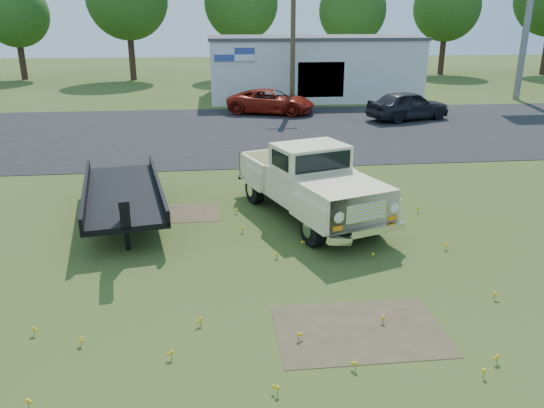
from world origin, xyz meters
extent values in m
plane|color=#304817|center=(0.00, 0.00, 0.00)|extent=(140.00, 140.00, 0.00)
cube|color=black|center=(0.00, 15.00, 0.00)|extent=(90.00, 14.00, 0.02)
cube|color=#493D27|center=(1.50, -3.00, 0.00)|extent=(3.00, 2.00, 0.01)
cube|color=#493D27|center=(-2.00, 3.50, 0.00)|extent=(2.20, 1.60, 0.01)
cube|color=silver|center=(6.00, 27.00, 2.00)|extent=(14.00, 8.00, 4.00)
cube|color=#3F3F44|center=(6.00, 27.00, 4.05)|extent=(14.20, 8.20, 0.20)
cube|color=black|center=(6.00, 23.05, 1.60)|extent=(3.00, 0.10, 2.20)
cube|color=white|center=(0.50, 22.95, 3.20)|extent=(2.50, 0.08, 0.80)
cylinder|color=slate|center=(20.00, 24.00, 4.00)|extent=(0.44, 0.44, 8.00)
cylinder|color=#493822|center=(4.00, 22.00, 4.50)|extent=(0.30, 0.30, 9.00)
cylinder|color=#352218|center=(-18.00, 41.00, 1.62)|extent=(0.56, 0.56, 3.24)
sphere|color=#214F16|center=(-18.00, 41.00, 5.69)|extent=(5.76, 5.76, 5.76)
cylinder|color=#352218|center=(-8.00, 39.50, 1.98)|extent=(0.56, 0.56, 3.96)
cylinder|color=#352218|center=(2.00, 40.50, 1.89)|extent=(0.56, 0.56, 3.78)
sphere|color=#214F16|center=(2.00, 40.50, 6.64)|extent=(6.72, 6.72, 6.72)
cylinder|color=#352218|center=(12.00, 39.00, 1.71)|extent=(0.56, 0.56, 3.42)
sphere|color=#214F16|center=(12.00, 39.00, 6.00)|extent=(6.08, 6.08, 6.08)
cylinder|color=#352218|center=(22.00, 41.50, 1.80)|extent=(0.56, 0.56, 3.60)
sphere|color=#214F16|center=(22.00, 41.50, 6.32)|extent=(6.40, 6.40, 6.40)
imported|color=maroon|center=(2.45, 20.00, 0.70)|extent=(5.53, 3.86, 1.40)
imported|color=black|center=(9.70, 17.15, 0.79)|extent=(5.00, 3.23, 1.58)
camera|label=1|loc=(-0.98, -10.98, 5.28)|focal=35.00mm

